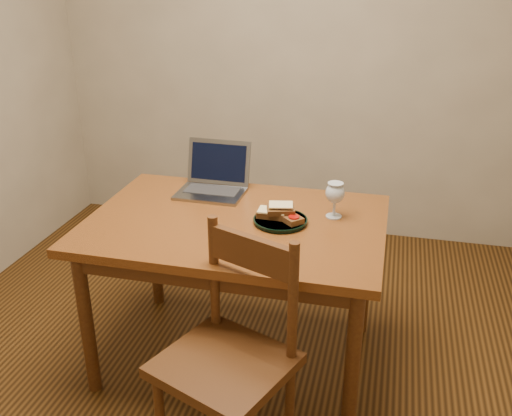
% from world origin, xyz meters
% --- Properties ---
extents(floor, '(3.20, 3.20, 0.02)m').
position_xyz_m(floor, '(0.00, 0.00, -0.01)').
color(floor, black).
rests_on(floor, ground).
extents(back_wall, '(3.20, 0.02, 2.60)m').
position_xyz_m(back_wall, '(0.00, 1.61, 1.30)').
color(back_wall, gray).
rests_on(back_wall, floor).
extents(table, '(1.30, 0.90, 0.74)m').
position_xyz_m(table, '(0.06, 0.03, 0.65)').
color(table, '#49240C').
rests_on(table, floor).
extents(chair, '(0.56, 0.55, 0.47)m').
position_xyz_m(chair, '(0.19, -0.55, 0.51)').
color(chair, '#3C1C0C').
rests_on(chair, floor).
extents(plate, '(0.24, 0.24, 0.02)m').
position_xyz_m(plate, '(0.25, 0.05, 0.75)').
color(plate, black).
rests_on(plate, table).
extents(sandwich_cheese, '(0.13, 0.08, 0.04)m').
position_xyz_m(sandwich_cheese, '(0.22, 0.06, 0.78)').
color(sandwich_cheese, '#381E0C').
rests_on(sandwich_cheese, plate).
extents(sandwich_tomato, '(0.13, 0.13, 0.04)m').
position_xyz_m(sandwich_tomato, '(0.30, 0.04, 0.78)').
color(sandwich_tomato, '#381E0C').
rests_on(sandwich_tomato, plate).
extents(sandwich_top, '(0.13, 0.10, 0.04)m').
position_xyz_m(sandwich_top, '(0.25, 0.06, 0.81)').
color(sandwich_top, '#381E0C').
rests_on(sandwich_top, plate).
extents(milk_glass, '(0.09, 0.09, 0.16)m').
position_xyz_m(milk_glass, '(0.47, 0.17, 0.82)').
color(milk_glass, white).
rests_on(milk_glass, table).
extents(laptop, '(0.32, 0.30, 0.23)m').
position_xyz_m(laptop, '(-0.14, 0.35, 0.80)').
color(laptop, slate).
rests_on(laptop, table).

